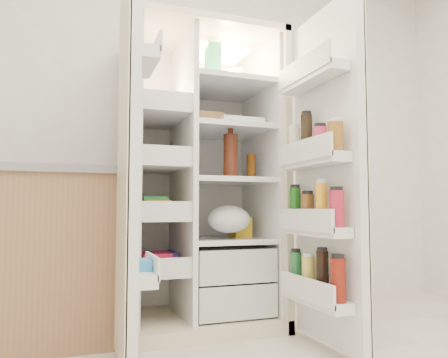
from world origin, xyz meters
name	(u,v)px	position (x,y,z in m)	size (l,w,h in m)	color
wall_back	(202,120)	(0.00, 2.00, 1.35)	(4.00, 0.02, 2.70)	white
refrigerator	(200,203)	(-0.12, 1.65, 0.75)	(0.92, 0.70, 1.80)	beige
freezer_door	(129,169)	(-0.63, 1.05, 0.89)	(0.15, 0.40, 1.72)	white
fridge_door	(325,178)	(0.35, 0.96, 0.87)	(0.17, 0.58, 1.72)	white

